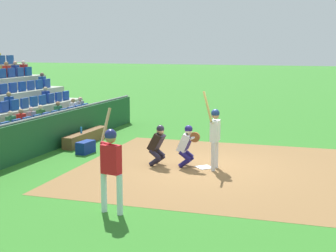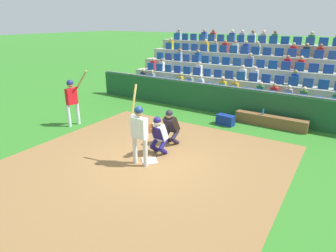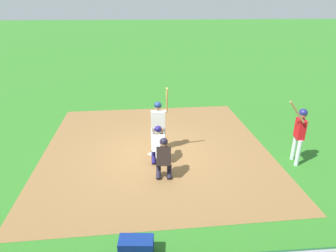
% 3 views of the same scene
% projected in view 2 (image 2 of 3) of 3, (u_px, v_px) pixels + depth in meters
% --- Properties ---
extents(ground_plane, '(160.00, 160.00, 0.00)m').
position_uv_depth(ground_plane, '(150.00, 161.00, 8.93)').
color(ground_plane, '#2F7524').
extents(infield_dirt_patch, '(8.06, 8.55, 0.01)m').
position_uv_depth(infield_dirt_patch, '(139.00, 167.00, 8.54)').
color(infield_dirt_patch, olive).
rests_on(infield_dirt_patch, ground_plane).
extents(home_plate_marker, '(0.62, 0.62, 0.02)m').
position_uv_depth(home_plate_marker, '(150.00, 161.00, 8.93)').
color(home_plate_marker, white).
rests_on(home_plate_marker, infield_dirt_patch).
extents(batter_at_plate, '(0.58, 0.43, 2.34)m').
position_uv_depth(batter_at_plate, '(139.00, 129.00, 8.34)').
color(batter_at_plate, silver).
rests_on(batter_at_plate, ground_plane).
extents(catcher_crouching, '(0.46, 0.71, 1.29)m').
position_uv_depth(catcher_crouching, '(158.00, 133.00, 9.14)').
color(catcher_crouching, navy).
rests_on(catcher_crouching, ground_plane).
extents(home_plate_umpire, '(0.49, 0.51, 1.27)m').
position_uv_depth(home_plate_umpire, '(171.00, 125.00, 9.90)').
color(home_plate_umpire, '#211C2E').
rests_on(home_plate_umpire, ground_plane).
extents(dugout_wall, '(14.60, 0.24, 1.30)m').
position_uv_depth(dugout_wall, '(226.00, 100.00, 13.19)').
color(dugout_wall, '#1A4E2A').
rests_on(dugout_wall, ground_plane).
extents(dugout_bench, '(2.81, 0.40, 0.44)m').
position_uv_depth(dugout_bench, '(270.00, 121.00, 11.77)').
color(dugout_bench, brown).
rests_on(dugout_bench, ground_plane).
extents(water_bottle_on_bench, '(0.07, 0.07, 0.22)m').
position_uv_depth(water_bottle_on_bench, '(263.00, 112.00, 11.84)').
color(water_bottle_on_bench, blue).
rests_on(water_bottle_on_bench, dugout_bench).
extents(equipment_duffel_bag, '(0.74, 0.42, 0.41)m').
position_uv_depth(equipment_duffel_bag, '(225.00, 120.00, 11.93)').
color(equipment_duffel_bag, navy).
rests_on(equipment_duffel_bag, ground_plane).
extents(on_deck_batter, '(0.80, 0.62, 2.23)m').
position_uv_depth(on_deck_batter, '(72.00, 97.00, 11.57)').
color(on_deck_batter, silver).
rests_on(on_deck_batter, ground_plane).
extents(bleacher_stand, '(14.11, 5.03, 3.46)m').
position_uv_depth(bleacher_stand, '(257.00, 76.00, 16.52)').
color(bleacher_stand, '#9FA491').
rests_on(bleacher_stand, ground_plane).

